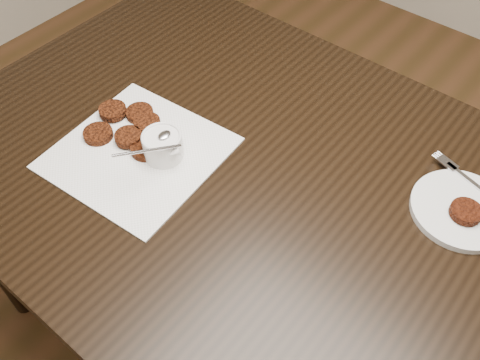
# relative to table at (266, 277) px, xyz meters

# --- Properties ---
(table) EXTENTS (1.49, 0.95, 0.75)m
(table) POSITION_rel_table_xyz_m (0.00, 0.00, 0.00)
(table) COLOR black
(table) RESTS_ON floor
(napkin) EXTENTS (0.35, 0.35, 0.00)m
(napkin) POSITION_rel_table_xyz_m (-0.27, -0.11, 0.38)
(napkin) COLOR white
(napkin) RESTS_ON table
(sauce_ramekin) EXTENTS (0.12, 0.12, 0.12)m
(sauce_ramekin) POSITION_rel_table_xyz_m (-0.22, -0.08, 0.44)
(sauce_ramekin) COLOR white
(sauce_ramekin) RESTS_ON napkin
(patty_cluster) EXTENTS (0.23, 0.23, 0.02)m
(patty_cluster) POSITION_rel_table_xyz_m (-0.33, -0.09, 0.39)
(patty_cluster) COLOR #5C230C
(patty_cluster) RESTS_ON napkin
(plate_with_patty) EXTENTS (0.24, 0.24, 0.03)m
(plate_with_patty) POSITION_rel_table_xyz_m (0.32, 0.17, 0.39)
(plate_with_patty) COLOR silver
(plate_with_patty) RESTS_ON table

